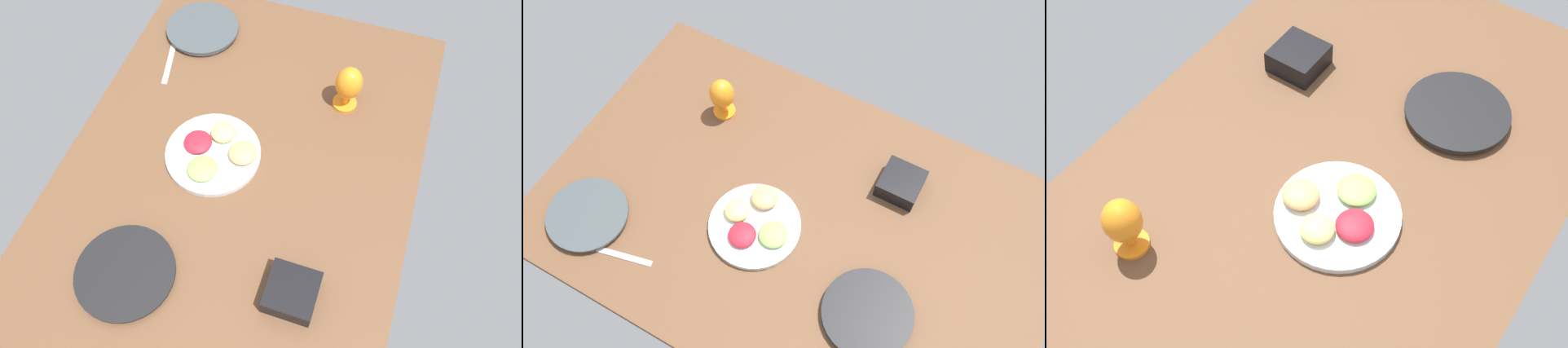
{
  "view_description": "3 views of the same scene",
  "coord_description": "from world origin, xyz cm",
  "views": [
    {
      "loc": [
        -62.38,
        -30.0,
        126.68
      ],
      "look_at": [
        5.85,
        -7.37,
        3.43
      ],
      "focal_mm": 33.93,
      "sensor_mm": 36.0,
      "label": 1
    },
    {
      "loc": [
        -34.11,
        68.99,
        162.75
      ],
      "look_at": [
        9.79,
        -10.43,
        3.43
      ],
      "focal_mm": 39.08,
      "sensor_mm": 36.0,
      "label": 2
    },
    {
      "loc": [
        77.93,
        48.12,
        126.08
      ],
      "look_at": [
        5.53,
        -2.07,
        3.43
      ],
      "focal_mm": 44.97,
      "sensor_mm": 36.0,
      "label": 3
    }
  ],
  "objects": [
    {
      "name": "ground_plane",
      "position": [
        0.0,
        0.0,
        -2.0
      ],
      "size": [
        160.0,
        104.0,
        4.0
      ],
      "primitive_type": "cube",
      "color": "brown"
    },
    {
      "name": "fruit_platter",
      "position": [
        9.76,
        8.44,
        1.74
      ],
      "size": [
        28.95,
        28.95,
        5.19
      ],
      "color": "silver",
      "rests_on": "ground_plane"
    },
    {
      "name": "dinner_plate_right",
      "position": [
        57.21,
        31.45,
        1.33
      ],
      "size": [
        25.7,
        25.7,
        2.56
      ],
      "color": "silver",
      "rests_on": "ground_plane"
    },
    {
      "name": "fork_by_right_plate",
      "position": [
        39.37,
        36.84,
        0.3
      ],
      "size": [
        17.95,
        5.78,
        0.6
      ],
      "primitive_type": "cube",
      "rotation": [
        0.0,
        0.0,
        0.23
      ],
      "color": "silver",
      "rests_on": "ground_plane"
    },
    {
      "name": "dinner_plate_left",
      "position": [
        -32.93,
        17.36,
        1.3
      ],
      "size": [
        26.69,
        26.69,
        2.5
      ],
      "color": "#4C4C51",
      "rests_on": "ground_plane"
    },
    {
      "name": "hurricane_glass_orange",
      "position": [
        41.34,
        -24.19,
        9.38
      ],
      "size": [
        8.47,
        8.47,
        15.84
      ],
      "color": "orange",
      "rests_on": "ground_plane"
    },
    {
      "name": "square_bowl_black",
      "position": [
        -24.66,
        -25.73,
        3.52
      ],
      "size": [
        13.05,
        13.05,
        6.32
      ],
      "color": "black",
      "rests_on": "ground_plane"
    }
  ]
}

